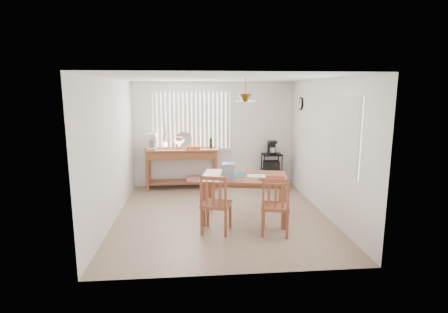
{
  "coord_description": "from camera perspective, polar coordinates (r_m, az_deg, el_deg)",
  "views": [
    {
      "loc": [
        -0.52,
        -6.44,
        2.37
      ],
      "look_at": [
        0.1,
        0.55,
        1.05
      ],
      "focal_mm": 28.0,
      "sensor_mm": 36.0,
      "label": 1
    }
  ],
  "objects": [
    {
      "name": "ground",
      "position": [
        6.88,
        -0.43,
        -9.54
      ],
      "size": [
        4.0,
        4.5,
        0.01
      ],
      "primitive_type": "cube",
      "color": "tan"
    },
    {
      "name": "chair_right",
      "position": [
        5.9,
        8.39,
        -8.06
      ],
      "size": [
        0.56,
        0.56,
        1.0
      ],
      "color": "#9A5134",
      "rests_on": "ground"
    },
    {
      "name": "room_shell",
      "position": [
        6.51,
        -0.43,
        4.67
      ],
      "size": [
        4.2,
        4.7,
        2.7
      ],
      "color": "white",
      "rests_on": "ground"
    },
    {
      "name": "sideboard",
      "position": [
        8.58,
        -6.84,
        -0.35
      ],
      "size": [
        1.76,
        0.49,
        0.99
      ],
      "color": "#9A5134",
      "rests_on": "ground"
    },
    {
      "name": "cart_items",
      "position": [
        8.78,
        7.82,
        1.44
      ],
      "size": [
        0.19,
        0.23,
        0.34
      ],
      "color": "black",
      "rests_on": "wire_cart"
    },
    {
      "name": "sideboard_items",
      "position": [
        8.54,
        -8.77,
        2.28
      ],
      "size": [
        1.67,
        0.42,
        0.76
      ],
      "color": "maroon",
      "rests_on": "sideboard"
    },
    {
      "name": "table_items",
      "position": [
        6.32,
        1.93,
        -2.56
      ],
      "size": [
        1.18,
        0.77,
        0.26
      ],
      "color": "#167D7C",
      "rests_on": "dining_table"
    },
    {
      "name": "chair_left",
      "position": [
        5.91,
        -1.37,
        -7.78
      ],
      "size": [
        0.59,
        0.59,
        1.02
      ],
      "color": "#9A5134",
      "rests_on": "ground"
    },
    {
      "name": "dining_table",
      "position": [
        6.49,
        3.33,
        -3.98
      ],
      "size": [
        1.71,
        1.27,
        0.83
      ],
      "color": "#9A5134",
      "rests_on": "ground"
    },
    {
      "name": "wire_cart",
      "position": [
        8.86,
        7.75,
        -1.66
      ],
      "size": [
        0.48,
        0.39,
        0.82
      ],
      "color": "black",
      "rests_on": "ground"
    }
  ]
}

